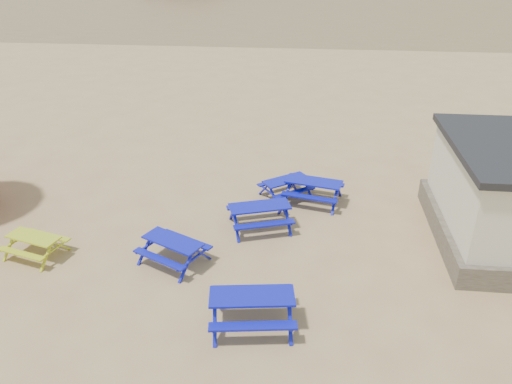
# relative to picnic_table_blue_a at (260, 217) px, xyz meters

# --- Properties ---
(ground) EXTENTS (400.00, 400.00, 0.00)m
(ground) POSITION_rel_picnic_table_blue_a_xyz_m (-1.32, -0.96, -0.40)
(ground) COLOR tan
(ground) RESTS_ON ground
(wet_sand) EXTENTS (400.00, 400.00, 0.00)m
(wet_sand) POSITION_rel_picnic_table_blue_a_xyz_m (-1.32, 54.04, -0.40)
(wet_sand) COLOR olive
(wet_sand) RESTS_ON ground
(picnic_table_blue_a) EXTENTS (2.30, 2.07, 0.80)m
(picnic_table_blue_a) POSITION_rel_picnic_table_blue_a_xyz_m (0.00, 0.00, 0.00)
(picnic_table_blue_a) COLOR #10039B
(picnic_table_blue_a) RESTS_ON ground
(picnic_table_blue_b) EXTENTS (2.24, 1.96, 0.81)m
(picnic_table_blue_b) POSITION_rel_picnic_table_blue_a_xyz_m (1.70, 1.96, 0.00)
(picnic_table_blue_b) COLOR #10039B
(picnic_table_blue_b) RESTS_ON ground
(picnic_table_blue_c) EXTENTS (2.11, 2.05, 0.69)m
(picnic_table_blue_c) POSITION_rel_picnic_table_blue_a_xyz_m (0.72, 2.24, -0.06)
(picnic_table_blue_c) COLOR #10039B
(picnic_table_blue_c) RESTS_ON ground
(picnic_table_blue_d) EXTENTS (2.22, 2.07, 0.74)m
(picnic_table_blue_d) POSITION_rel_picnic_table_blue_a_xyz_m (-2.27, -2.16, -0.03)
(picnic_table_blue_d) COLOR #10039B
(picnic_table_blue_d) RESTS_ON ground
(picnic_table_blue_e) EXTENTS (2.22, 1.89, 0.85)m
(picnic_table_blue_e) POSITION_rel_picnic_table_blue_a_xyz_m (0.25, -4.47, 0.02)
(picnic_table_blue_e) COLOR #10039B
(picnic_table_blue_e) RESTS_ON ground
(picnic_table_yellow) EXTENTS (1.85, 1.64, 0.66)m
(picnic_table_yellow) POSITION_rel_picnic_table_blue_a_xyz_m (-6.37, -2.26, -0.07)
(picnic_table_yellow) COLOR #99BA0B
(picnic_table_yellow) RESTS_ON ground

